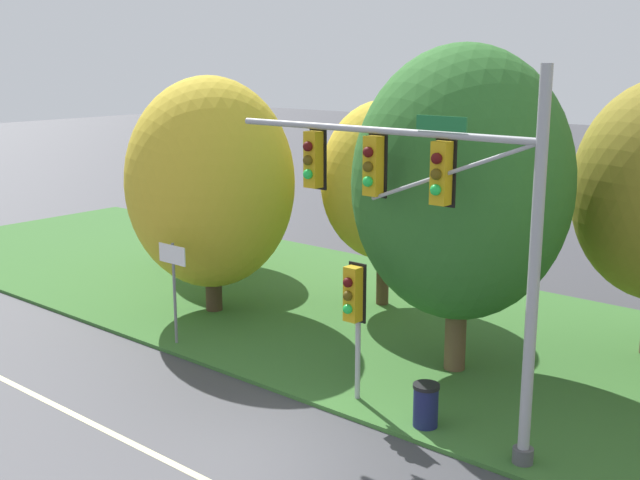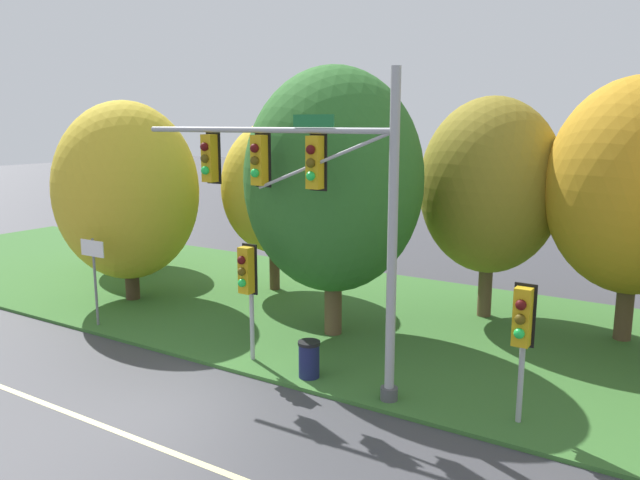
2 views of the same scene
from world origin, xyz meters
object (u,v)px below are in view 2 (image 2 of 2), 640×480
at_px(tree_mid_verge, 334,181).
at_px(tree_tall_centre, 490,186).
at_px(trash_bin, 309,359).
at_px(pedestrian_signal_near_kerb, 522,325).
at_px(traffic_signal_mast, 307,190).
at_px(route_sign_post, 94,266).
at_px(tree_right_far, 636,187).
at_px(tree_nearest_road, 128,192).
at_px(tree_left_of_mast, 127,191).
at_px(tree_behind_signpost, 273,188).
at_px(pedestrian_signal_further_along, 247,277).

distance_m(tree_mid_verge, tree_tall_centre, 5.33).
bearing_deg(trash_bin, pedestrian_signal_near_kerb, 2.65).
distance_m(traffic_signal_mast, route_sign_post, 8.39).
distance_m(tree_tall_centre, tree_right_far, 4.16).
distance_m(tree_tall_centre, trash_bin, 8.51).
bearing_deg(trash_bin, tree_tall_centre, 73.89).
bearing_deg(pedestrian_signal_near_kerb, route_sign_post, -178.34).
height_order(traffic_signal_mast, route_sign_post, traffic_signal_mast).
xyz_separation_m(pedestrian_signal_near_kerb, tree_nearest_road, (-18.32, 5.72, 1.13)).
distance_m(route_sign_post, tree_left_of_mast, 3.59).
xyz_separation_m(pedestrian_signal_near_kerb, route_sign_post, (-12.94, -0.37, -0.31)).
distance_m(tree_nearest_road, tree_behind_signpost, 7.58).
bearing_deg(tree_tall_centre, tree_mid_verge, -128.44).
relative_size(pedestrian_signal_near_kerb, tree_left_of_mast, 0.43).
relative_size(traffic_signal_mast, tree_left_of_mast, 1.06).
distance_m(pedestrian_signal_near_kerb, route_sign_post, 12.95).
distance_m(traffic_signal_mast, tree_mid_verge, 3.48).
bearing_deg(tree_left_of_mast, pedestrian_signal_near_kerb, -8.97).
height_order(pedestrian_signal_further_along, tree_behind_signpost, tree_behind_signpost).
relative_size(pedestrian_signal_near_kerb, tree_mid_verge, 0.39).
distance_m(tree_nearest_road, tree_tall_centre, 15.45).
distance_m(traffic_signal_mast, pedestrian_signal_further_along, 3.12).
distance_m(pedestrian_signal_further_along, tree_nearest_road, 12.81).
distance_m(pedestrian_signal_near_kerb, tree_left_of_mast, 14.59).
height_order(route_sign_post, trash_bin, route_sign_post).
relative_size(pedestrian_signal_near_kerb, tree_behind_signpost, 0.48).
relative_size(tree_nearest_road, tree_behind_signpost, 0.94).
bearing_deg(tree_nearest_road, pedestrian_signal_further_along, -27.65).
bearing_deg(trash_bin, tree_left_of_mast, 164.90).
bearing_deg(traffic_signal_mast, pedestrian_signal_further_along, 175.82).
relative_size(pedestrian_signal_near_kerb, tree_nearest_road, 0.51).
relative_size(traffic_signal_mast, tree_right_far, 0.99).
bearing_deg(tree_mid_verge, pedestrian_signal_near_kerb, -24.90).
bearing_deg(tree_mid_verge, tree_nearest_road, 166.89).
bearing_deg(tree_mid_verge, tree_tall_centre, 51.56).
height_order(tree_behind_signpost, tree_right_far, tree_right_far).
bearing_deg(tree_mid_verge, route_sign_post, -153.80).
xyz_separation_m(route_sign_post, tree_right_far, (14.13, 7.38, 2.59)).
distance_m(pedestrian_signal_further_along, tree_left_of_mast, 7.87).
bearing_deg(tree_right_far, route_sign_post, -152.44).
xyz_separation_m(tree_nearest_road, tree_left_of_mast, (4.01, -3.46, 0.58)).
distance_m(route_sign_post, tree_behind_signpost, 7.09).
bearing_deg(pedestrian_signal_further_along, tree_behind_signpost, 120.90).
height_order(pedestrian_signal_further_along, route_sign_post, pedestrian_signal_further_along).
bearing_deg(tree_right_far, pedestrian_signal_further_along, -138.71).
bearing_deg(tree_tall_centre, tree_nearest_road, -174.95).
height_order(pedestrian_signal_near_kerb, tree_left_of_mast, tree_left_of_mast).
bearing_deg(tree_tall_centre, pedestrian_signal_further_along, -119.12).
xyz_separation_m(route_sign_post, tree_behind_signpost, (2.16, 6.45, 1.99)).
height_order(pedestrian_signal_near_kerb, route_sign_post, pedestrian_signal_near_kerb).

